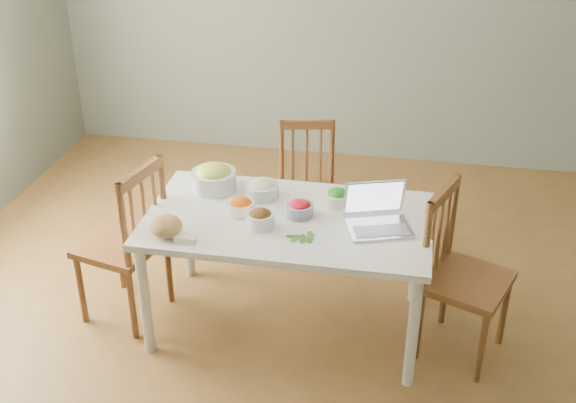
% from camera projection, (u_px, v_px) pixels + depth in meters
% --- Properties ---
extents(floor, '(5.00, 5.00, 0.00)m').
position_uv_depth(floor, '(299.00, 330.00, 4.28)').
color(floor, brown).
rests_on(floor, ground).
extents(wall_back, '(5.00, 0.00, 2.70)m').
position_uv_depth(wall_back, '(354.00, 2.00, 5.78)').
color(wall_back, slate).
rests_on(wall_back, ground).
extents(dining_table, '(1.58, 0.89, 0.74)m').
position_uv_depth(dining_table, '(288.00, 273.00, 4.16)').
color(dining_table, white).
rests_on(dining_table, floor).
extents(chair_far, '(0.47, 0.45, 0.90)m').
position_uv_depth(chair_far, '(307.00, 193.00, 4.84)').
color(chair_far, '#562D18').
rests_on(chair_far, floor).
extents(chair_left, '(0.52, 0.54, 1.02)m').
position_uv_depth(chair_left, '(121.00, 241.00, 4.20)').
color(chair_left, '#562D18').
rests_on(chair_left, floor).
extents(chair_right, '(0.55, 0.56, 1.00)m').
position_uv_depth(chair_right, '(468.00, 278.00, 3.89)').
color(chair_right, '#562D18').
rests_on(chair_right, floor).
extents(bread_boule, '(0.21, 0.21, 0.11)m').
position_uv_depth(bread_boule, '(166.00, 226.00, 3.79)').
color(bread_boule, tan).
rests_on(bread_boule, dining_table).
extents(butter_stick, '(0.12, 0.04, 0.03)m').
position_uv_depth(butter_stick, '(185.00, 240.00, 3.74)').
color(butter_stick, white).
rests_on(butter_stick, dining_table).
extents(bowl_squash, '(0.27, 0.27, 0.15)m').
position_uv_depth(bowl_squash, '(214.00, 177.00, 4.24)').
color(bowl_squash, '#CCD354').
rests_on(bowl_squash, dining_table).
extents(bowl_carrot, '(0.17, 0.17, 0.09)m').
position_uv_depth(bowl_carrot, '(241.00, 206.00, 4.00)').
color(bowl_carrot, '#CB5400').
rests_on(bowl_carrot, dining_table).
extents(bowl_onion, '(0.25, 0.25, 0.11)m').
position_uv_depth(bowl_onion, '(262.00, 189.00, 4.16)').
color(bowl_onion, silver).
rests_on(bowl_onion, dining_table).
extents(bowl_mushroom, '(0.18, 0.18, 0.10)m').
position_uv_depth(bowl_mushroom, '(260.00, 218.00, 3.87)').
color(bowl_mushroom, black).
rests_on(bowl_mushroom, dining_table).
extents(bowl_redpep, '(0.20, 0.20, 0.09)m').
position_uv_depth(bowl_redpep, '(300.00, 209.00, 3.97)').
color(bowl_redpep, '#B60013').
rests_on(bowl_redpep, dining_table).
extents(bowl_broccoli, '(0.18, 0.18, 0.09)m').
position_uv_depth(bowl_broccoli, '(338.00, 197.00, 4.09)').
color(bowl_broccoli, '#084309').
rests_on(bowl_broccoli, dining_table).
extents(flatbread, '(0.23, 0.23, 0.02)m').
position_uv_depth(flatbread, '(358.00, 193.00, 4.21)').
color(flatbread, tan).
rests_on(flatbread, dining_table).
extents(basil_bunch, '(0.18, 0.18, 0.02)m').
position_uv_depth(basil_bunch, '(300.00, 236.00, 3.79)').
color(basil_bunch, '#266721').
rests_on(basil_bunch, dining_table).
extents(laptop, '(0.41, 0.37, 0.23)m').
position_uv_depth(laptop, '(381.00, 211.00, 3.81)').
color(laptop, silver).
rests_on(laptop, dining_table).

